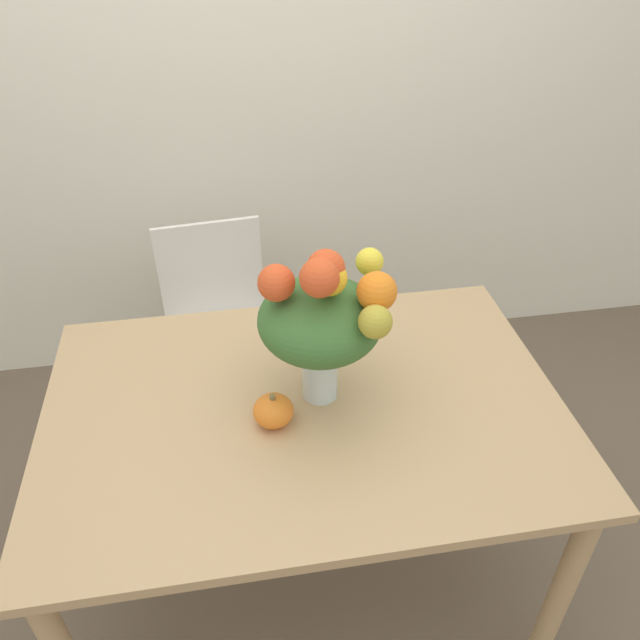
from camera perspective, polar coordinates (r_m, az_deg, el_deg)
ground_plane at (r=2.26m, az=-1.15°, el=-21.87°), size 12.00×12.00×0.00m
wall_back at (r=2.53m, az=-6.22°, el=23.06°), size 8.00×0.06×2.70m
dining_table at (r=1.73m, az=-1.42°, el=-10.07°), size 1.36×0.93×0.77m
flower_vase at (r=1.52m, az=0.26°, el=0.10°), size 0.33×0.32×0.46m
pumpkin at (r=1.58m, az=-4.29°, el=-8.27°), size 0.10×0.10×0.09m
dining_chair_near_window at (r=2.46m, az=-9.11°, el=-1.04°), size 0.46×0.46×0.86m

